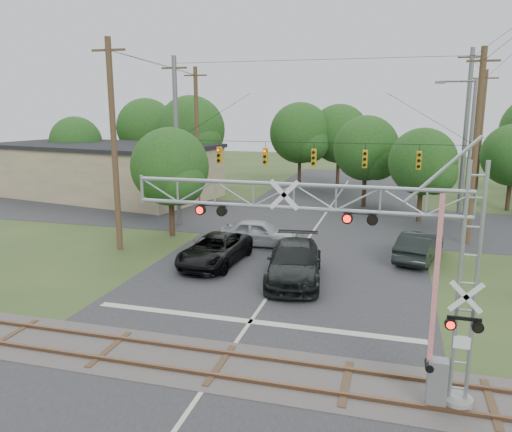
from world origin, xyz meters
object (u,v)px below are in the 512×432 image
(crossing_gantry, at_px, (356,253))
(commercial_building, at_px, (103,170))
(traffic_signal_span, at_px, (329,148))
(pickup_black, at_px, (215,250))
(sedan_silver, at_px, (259,233))
(car_dark, at_px, (294,262))
(streetlight, at_px, (467,145))

(crossing_gantry, height_order, commercial_building, crossing_gantry)
(crossing_gantry, relative_size, commercial_building, 0.44)
(traffic_signal_span, xyz_separation_m, commercial_building, (-22.18, 9.14, -3.20))
(commercial_building, bearing_deg, pickup_black, -33.93)
(crossing_gantry, xyz_separation_m, traffic_signal_span, (-3.22, 18.36, 1.43))
(sedan_silver, bearing_deg, pickup_black, 159.62)
(pickup_black, distance_m, sedan_silver, 4.34)
(pickup_black, relative_size, car_dark, 0.91)
(car_dark, bearing_deg, pickup_black, 155.60)
(traffic_signal_span, bearing_deg, commercial_building, 157.61)
(traffic_signal_span, height_order, pickup_black, traffic_signal_span)
(crossing_gantry, height_order, pickup_black, crossing_gantry)
(car_dark, distance_m, streetlight, 17.71)
(sedan_silver, height_order, commercial_building, commercial_building)
(traffic_signal_span, distance_m, streetlight, 10.18)
(car_dark, height_order, sedan_silver, car_dark)
(sedan_silver, distance_m, streetlight, 15.96)
(pickup_black, relative_size, sedan_silver, 1.19)
(traffic_signal_span, xyz_separation_m, car_dark, (-0.26, -9.29, -4.74))
(traffic_signal_span, xyz_separation_m, streetlight, (8.76, 5.19, -0.00))
(pickup_black, height_order, car_dark, car_dark)
(sedan_silver, relative_size, commercial_building, 0.21)
(commercial_building, bearing_deg, traffic_signal_span, -11.79)
(crossing_gantry, relative_size, sedan_silver, 2.10)
(pickup_black, distance_m, streetlight, 19.50)
(car_dark, height_order, streetlight, streetlight)
(sedan_silver, bearing_deg, commercial_building, 52.40)
(pickup_black, bearing_deg, sedan_silver, 75.65)
(pickup_black, height_order, sedan_silver, sedan_silver)
(sedan_silver, xyz_separation_m, streetlight, (12.24, 9.02, 4.83))
(traffic_signal_span, bearing_deg, car_dark, -91.63)
(car_dark, distance_m, sedan_silver, 6.35)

